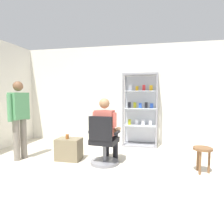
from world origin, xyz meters
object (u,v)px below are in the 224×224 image
Objects in this scene: storage_crate at (69,149)px; seated_shopkeeper at (106,127)px; office_chair at (103,145)px; display_cabinet_main at (140,109)px; tea_glass at (67,137)px; wooden_stool at (203,153)px; standing_customer at (19,115)px.

seated_shopkeeper is at bearing 2.04° from storage_crate.
office_chair is 0.36m from seated_shopkeeper.
display_cabinet_main is 2.13m from tea_glass.
seated_shopkeeper is (0.02, 0.16, 0.32)m from office_chair.
tea_glass is at bearing -109.63° from storage_crate.
storage_crate is 5.26× the size of tea_glass.
display_cabinet_main reaches higher than office_chair.
storage_crate reaches higher than wooden_stool.
wooden_stool is at bearing -2.36° from tea_glass.
office_chair is at bearing -109.09° from display_cabinet_main.
wooden_stool is at bearing 0.53° from standing_customer.
storage_crate is 1.13× the size of wooden_stool.
office_chair reaches higher than storage_crate.
seated_shopkeeper reaches higher than tea_glass.
storage_crate is at bearing 176.71° from wooden_stool.
tea_glass is 2.58m from wooden_stool.
wooden_stool is at bearing -3.29° from storage_crate.
storage_crate is (-0.78, 0.13, -0.17)m from office_chair.
office_chair is 10.03× the size of tea_glass.
display_cabinet_main is at bearing 69.57° from seated_shopkeeper.
office_chair is 1.78m from wooden_stool.
storage_crate is (-1.36, -1.53, -0.74)m from display_cabinet_main.
seated_shopkeeper reaches higher than storage_crate.
display_cabinet_main is 19.85× the size of tea_glass.
wooden_stool is (1.78, -0.01, -0.04)m from office_chair.
wooden_stool is at bearing -0.42° from office_chair.
display_cabinet_main is 2.17m from storage_crate.
office_chair is at bearing -6.68° from tea_glass.
storage_crate is (-0.80, -0.03, -0.49)m from seated_shopkeeper.
display_cabinet_main is 1.85m from office_chair.
standing_customer is 3.62m from wooden_stool.
seated_shopkeeper is at bearing 84.08° from office_chair.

